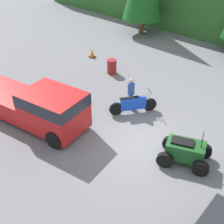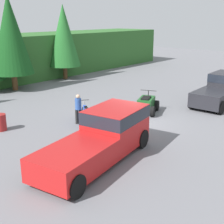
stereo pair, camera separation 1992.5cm
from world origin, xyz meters
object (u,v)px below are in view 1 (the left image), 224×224
Objects in this scene: quad_atv at (185,152)px; steel_barrel at (112,67)px; dirt_bike at (133,104)px; traffic_cone at (92,54)px; rider_person at (131,92)px; pickup_truck_red at (37,105)px.

steel_barrel is (-7.55, 3.99, -0.08)m from quad_atv.
quad_atv is (3.79, -1.42, 0.05)m from dirt_bike.
quad_atv is at bearing -76.19° from dirt_bike.
dirt_bike is 3.75× the size of traffic_cone.
rider_person reaches higher than quad_atv.
rider_person reaches higher than steel_barrel.
dirt_bike is at bearing -34.30° from steel_barrel.
steel_barrel is at bearing 90.03° from dirt_bike.
steel_barrel is at bearing 130.23° from quad_atv.
dirt_bike is 4.04m from quad_atv.
pickup_truck_red is at bearing 178.24° from dirt_bike.
pickup_truck_red is 6.89m from quad_atv.
traffic_cone is at bearing 95.82° from dirt_bike.
steel_barrel is (-1.07, 6.27, -0.58)m from pickup_truck_red.
pickup_truck_red is 6.38m from steel_barrel.
rider_person is at bearing 50.65° from pickup_truck_red.
rider_person is 3.04× the size of traffic_cone.
pickup_truck_red is 4.61m from dirt_bike.
quad_atv is at bearing 10.50° from pickup_truck_red.
dirt_bike is 4.56m from steel_barrel.
quad_atv is (6.48, 2.28, -0.49)m from pickup_truck_red.
pickup_truck_red reaches higher than quad_atv.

